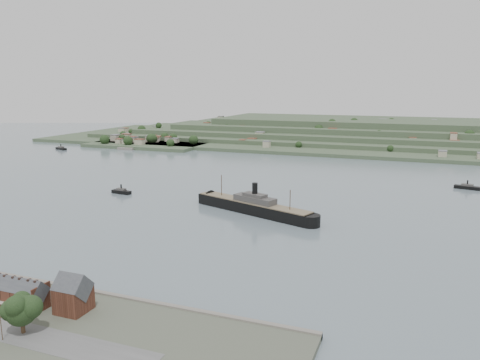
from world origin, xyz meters
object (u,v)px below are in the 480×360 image
(gabled_building, at_px, (73,294))
(steamship, at_px, (250,206))
(fig_tree, at_px, (21,309))
(tugboat, at_px, (121,191))

(gabled_building, xyz_separation_m, steamship, (10.15, 148.66, -3.90))
(gabled_building, relative_size, fig_tree, 1.05)
(gabled_building, xyz_separation_m, fig_tree, (-4.76, -17.69, 2.03))
(tugboat, height_order, fig_tree, fig_tree)
(gabled_building, xyz_separation_m, tugboat, (-95.38, 163.13, -6.46))
(gabled_building, height_order, fig_tree, gabled_building)
(fig_tree, bearing_deg, steamship, 84.88)
(steamship, xyz_separation_m, tugboat, (-105.53, 14.47, -2.56))
(gabled_building, bearing_deg, steamship, 86.09)
(steamship, distance_m, tugboat, 106.55)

